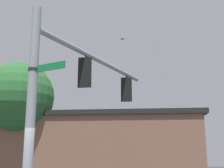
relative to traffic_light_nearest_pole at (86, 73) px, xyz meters
name	(u,v)px	position (x,y,z in m)	size (l,w,h in m)	color
signal_pole	(31,105)	(-0.96, -2.75, -1.66)	(0.29, 0.29, 6.39)	gray
mast_arm	(99,61)	(0.33, 0.93, 0.80)	(0.20, 0.20, 7.80)	gray
traffic_light_nearest_pole	(86,73)	(0.00, 0.00, 0.00)	(0.54, 0.49, 1.31)	black
traffic_light_mid_inner	(127,90)	(1.22, 3.46, 0.00)	(0.54, 0.49, 1.31)	black
street_name_sign	(41,68)	(-0.66, -2.85, -0.56)	(1.32, 0.58, 0.22)	#147238
bird_flying	(123,39)	(1.07, 3.13, 2.58)	(0.22, 0.23, 0.07)	#4C4742
storefront_building	(98,148)	(-1.77, 10.73, -2.64)	(14.76, 9.62, 4.41)	brown
tree_by_storefront	(19,97)	(-6.24, 6.91, 0.49)	(4.56, 4.56, 7.63)	#4C3823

